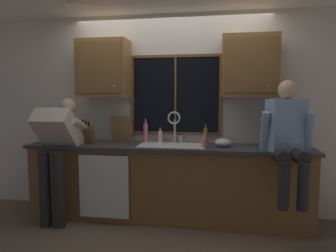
# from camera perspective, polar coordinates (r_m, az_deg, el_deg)

# --- Properties ---
(back_wall) EXTENTS (5.75, 0.12, 2.55)m
(back_wall) POSITION_cam_1_polar(r_m,az_deg,el_deg) (4.08, 0.61, 2.20)
(back_wall) COLOR silver
(back_wall) RESTS_ON floor
(ceiling_downlight_left) EXTENTS (0.14, 0.14, 0.01)m
(ceiling_downlight_left) POSITION_cam_1_polar(r_m,az_deg,el_deg) (3.88, -16.92, 20.71)
(ceiling_downlight_left) COLOR #FFEAB2
(window_glass) EXTENTS (1.10, 0.02, 0.95)m
(window_glass) POSITION_cam_1_polar(r_m,az_deg,el_deg) (4.00, 1.40, 5.71)
(window_glass) COLOR black
(window_frame_top) EXTENTS (1.17, 0.02, 0.04)m
(window_frame_top) POSITION_cam_1_polar(r_m,az_deg,el_deg) (4.02, 1.40, 12.75)
(window_frame_top) COLOR brown
(window_frame_bottom) EXTENTS (1.17, 0.02, 0.04)m
(window_frame_bottom) POSITION_cam_1_polar(r_m,az_deg,el_deg) (4.01, 1.36, -1.33)
(window_frame_bottom) COLOR brown
(window_frame_left) EXTENTS (0.03, 0.02, 0.95)m
(window_frame_left) POSITION_cam_1_polar(r_m,az_deg,el_deg) (4.11, -6.52, 5.67)
(window_frame_left) COLOR brown
(window_frame_right) EXTENTS (0.03, 0.02, 0.95)m
(window_frame_right) POSITION_cam_1_polar(r_m,az_deg,el_deg) (3.95, 9.60, 5.64)
(window_frame_right) COLOR brown
(window_mullion_center) EXTENTS (0.02, 0.02, 0.95)m
(window_mullion_center) POSITION_cam_1_polar(r_m,az_deg,el_deg) (3.98, 1.37, 5.71)
(window_mullion_center) COLOR brown
(lower_cabinet_run) EXTENTS (3.35, 0.58, 0.88)m
(lower_cabinet_run) POSITION_cam_1_polar(r_m,az_deg,el_deg) (3.88, -0.23, -10.52)
(lower_cabinet_run) COLOR brown
(lower_cabinet_run) RESTS_ON floor
(countertop) EXTENTS (3.41, 0.62, 0.04)m
(countertop) POSITION_cam_1_polar(r_m,az_deg,el_deg) (3.76, -0.29, -3.84)
(countertop) COLOR #38383D
(countertop) RESTS_ON lower_cabinet_run
(dishwasher_front) EXTENTS (0.60, 0.02, 0.74)m
(dishwasher_front) POSITION_cam_1_polar(r_m,az_deg,el_deg) (3.76, -11.72, -10.87)
(dishwasher_front) COLOR white
(upper_cabinet_left) EXTENTS (0.64, 0.36, 0.72)m
(upper_cabinet_left) POSITION_cam_1_polar(r_m,az_deg,el_deg) (4.09, -11.75, 10.30)
(upper_cabinet_left) COLOR olive
(upper_cabinet_right) EXTENTS (0.64, 0.36, 0.72)m
(upper_cabinet_right) POSITION_cam_1_polar(r_m,az_deg,el_deg) (3.82, 14.77, 10.58)
(upper_cabinet_right) COLOR olive
(sink) EXTENTS (0.80, 0.46, 0.21)m
(sink) POSITION_cam_1_polar(r_m,az_deg,el_deg) (3.77, 0.74, -5.01)
(sink) COLOR white
(sink) RESTS_ON lower_cabinet_run
(faucet) EXTENTS (0.18, 0.09, 0.40)m
(faucet) POSITION_cam_1_polar(r_m,az_deg,el_deg) (3.90, 1.26, 0.55)
(faucet) COLOR silver
(faucet) RESTS_ON countertop
(person_standing) EXTENTS (0.53, 0.72, 1.49)m
(person_standing) POSITION_cam_1_polar(r_m,az_deg,el_deg) (3.92, -19.55, -3.24)
(person_standing) COLOR #262628
(person_standing) RESTS_ON floor
(person_sitting_on_counter) EXTENTS (0.54, 0.66, 1.26)m
(person_sitting_on_counter) POSITION_cam_1_polar(r_m,az_deg,el_deg) (3.49, 21.14, -1.55)
(person_sitting_on_counter) COLOR #262628
(person_sitting_on_counter) RESTS_ON countertop
(knife_block) EXTENTS (0.12, 0.18, 0.32)m
(knife_block) POSITION_cam_1_polar(r_m,az_deg,el_deg) (4.05, -14.47, -1.51)
(knife_block) COLOR brown
(knife_block) RESTS_ON countertop
(cutting_board) EXTENTS (0.28, 0.09, 0.33)m
(cutting_board) POSITION_cam_1_polar(r_m,az_deg,el_deg) (4.10, -8.48, -0.52)
(cutting_board) COLOR #997047
(cutting_board) RESTS_ON countertop
(mixing_bowl) EXTENTS (0.21, 0.21, 0.10)m
(mixing_bowl) POSITION_cam_1_polar(r_m,az_deg,el_deg) (3.71, 10.12, -3.01)
(mixing_bowl) COLOR silver
(mixing_bowl) RESTS_ON countertop
(soap_dispenser) EXTENTS (0.06, 0.07, 0.16)m
(soap_dispenser) POSITION_cam_1_polar(r_m,az_deg,el_deg) (3.60, 6.59, -2.96)
(soap_dispenser) COLOR pink
(soap_dispenser) RESTS_ON countertop
(bottle_green_glass) EXTENTS (0.06, 0.06, 0.20)m
(bottle_green_glass) POSITION_cam_1_polar(r_m,az_deg,el_deg) (4.00, -1.42, -1.84)
(bottle_green_glass) COLOR silver
(bottle_green_glass) RESTS_ON countertop
(bottle_tall_clear) EXTENTS (0.06, 0.06, 0.31)m
(bottle_tall_clear) POSITION_cam_1_polar(r_m,az_deg,el_deg) (4.01, -4.12, -1.14)
(bottle_tall_clear) COLOR pink
(bottle_tall_clear) RESTS_ON countertop
(bottle_amber_small) EXTENTS (0.05, 0.05, 0.25)m
(bottle_amber_small) POSITION_cam_1_polar(r_m,az_deg,el_deg) (3.90, 6.92, -1.71)
(bottle_amber_small) COLOR olive
(bottle_amber_small) RESTS_ON countertop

